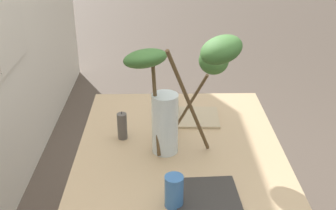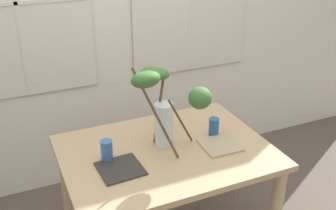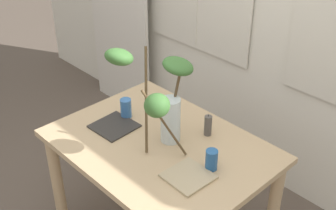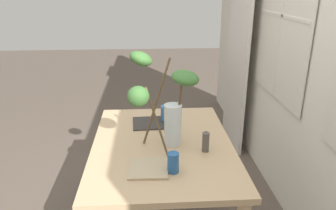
{
  "view_description": "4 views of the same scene",
  "coord_description": "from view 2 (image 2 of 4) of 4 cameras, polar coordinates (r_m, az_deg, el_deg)",
  "views": [
    {
      "loc": [
        -1.52,
        0.08,
        1.71
      ],
      "look_at": [
        0.03,
        0.05,
        0.95
      ],
      "focal_mm": 45.11,
      "sensor_mm": 36.0,
      "label": 1
    },
    {
      "loc": [
        -0.8,
        -1.83,
        1.98
      ],
      "look_at": [
        0.03,
        0.04,
        1.0
      ],
      "focal_mm": 42.87,
      "sensor_mm": 36.0,
      "label": 2
    },
    {
      "loc": [
        1.46,
        -1.34,
        2.19
      ],
      "look_at": [
        -0.05,
        0.11,
        0.92
      ],
      "focal_mm": 47.24,
      "sensor_mm": 36.0,
      "label": 3
    },
    {
      "loc": [
        1.83,
        -0.08,
        1.69
      ],
      "look_at": [
        0.03,
        0.03,
        1.01
      ],
      "focal_mm": 34.38,
      "sensor_mm": 36.0,
      "label": 4
    }
  ],
  "objects": [
    {
      "name": "back_wall_with_windows",
      "position": [
        3.05,
        -8.3,
        12.51
      ],
      "size": [
        5.59,
        0.14,
        2.61
      ],
      "color": "silver",
      "rests_on": "ground"
    },
    {
      "name": "dining_table",
      "position": [
        2.42,
        -0.25,
        -8.73
      ],
      "size": [
        1.2,
        0.88,
        0.74
      ],
      "color": "tan",
      "rests_on": "ground"
    },
    {
      "name": "vase_with_branches",
      "position": [
        2.21,
        -0.35,
        0.32
      ],
      "size": [
        0.5,
        0.49,
        0.59
      ],
      "color": "silver",
      "rests_on": "dining_table"
    },
    {
      "name": "drinking_glass_blue_left",
      "position": [
        2.26,
        -8.7,
        -6.4
      ],
      "size": [
        0.07,
        0.07,
        0.12
      ],
      "primitive_type": "cylinder",
      "color": "#386BAD",
      "rests_on": "dining_table"
    },
    {
      "name": "drinking_glass_blue_right",
      "position": [
        2.49,
        6.53,
        -3.09
      ],
      "size": [
        0.06,
        0.06,
        0.11
      ],
      "primitive_type": "cylinder",
      "color": "#235693",
      "rests_on": "dining_table"
    },
    {
      "name": "plate_square_left",
      "position": [
        2.2,
        -6.79,
        -8.97
      ],
      "size": [
        0.24,
        0.24,
        0.01
      ],
      "primitive_type": "cube",
      "rotation": [
        0.0,
        0.0,
        0.05
      ],
      "color": "#2D2B28",
      "rests_on": "dining_table"
    },
    {
      "name": "plate_square_right",
      "position": [
        2.4,
        7.38,
        -5.69
      ],
      "size": [
        0.22,
        0.22,
        0.01
      ],
      "primitive_type": "cube",
      "rotation": [
        0.0,
        0.0,
        -0.04
      ],
      "color": "tan",
      "rests_on": "dining_table"
    },
    {
      "name": "pillar_candle",
      "position": [
        2.57,
        -0.04,
        -1.86
      ],
      "size": [
        0.04,
        0.04,
        0.13
      ],
      "color": "#514C47",
      "rests_on": "dining_table"
    }
  ]
}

